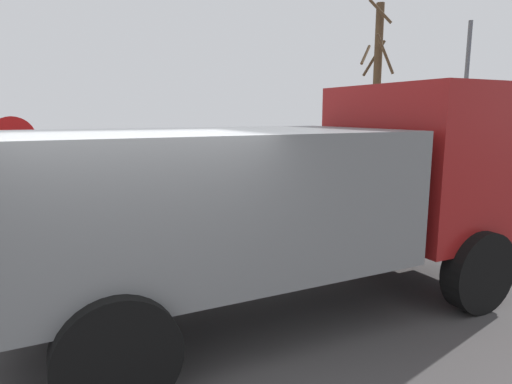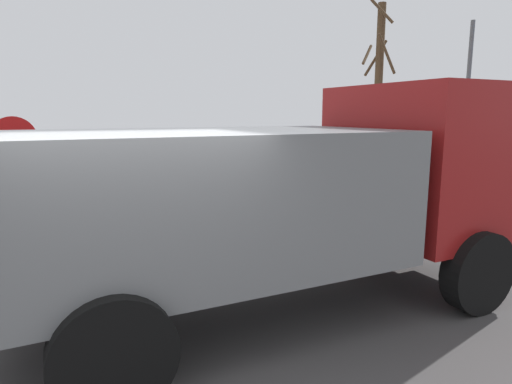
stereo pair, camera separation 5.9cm
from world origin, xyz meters
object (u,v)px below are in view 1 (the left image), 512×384
object	(u,v)px
dump_truck_gray	(293,190)
loose_tire	(128,197)
fire_hydrant	(135,206)
bare_tree	(376,100)
street_light_pole	(464,111)
stop_sign	(15,158)

from	to	relation	value
dump_truck_gray	loose_tire	bearing A→B (deg)	106.86
fire_hydrant	bare_tree	world-z (taller)	bare_tree
bare_tree	dump_truck_gray	bearing A→B (deg)	-137.26
loose_tire	bare_tree	size ratio (longest dim) A/B	0.24
street_light_pole	loose_tire	bearing A→B (deg)	178.01
loose_tire	stop_sign	bearing A→B (deg)	-156.65
stop_sign	bare_tree	bearing A→B (deg)	8.18
stop_sign	fire_hydrant	bearing A→B (deg)	23.95
stop_sign	street_light_pole	world-z (taller)	street_light_pole
loose_tire	bare_tree	xyz separation A→B (m)	(6.97, 0.42, 2.16)
stop_sign	dump_truck_gray	size ratio (longest dim) A/B	0.34
dump_truck_gray	bare_tree	size ratio (longest dim) A/B	1.30
bare_tree	street_light_pole	size ratio (longest dim) A/B	1.09
dump_truck_gray	street_light_pole	xyz separation A→B (m)	(8.14, 4.37, 1.05)
stop_sign	bare_tree	world-z (taller)	bare_tree
fire_hydrant	bare_tree	distance (m)	7.21
loose_tire	bare_tree	bearing A→B (deg)	3.45
fire_hydrant	loose_tire	size ratio (longest dim) A/B	0.61
bare_tree	stop_sign	bearing A→B (deg)	-171.82
street_light_pole	stop_sign	bearing A→B (deg)	-177.34
fire_hydrant	dump_truck_gray	distance (m)	5.07
street_light_pole	bare_tree	bearing A→B (deg)	163.83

